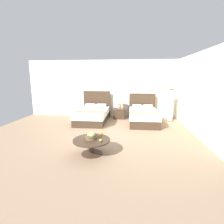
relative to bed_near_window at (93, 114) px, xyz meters
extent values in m
cube|color=#9C7D61|center=(1.12, -1.63, -0.32)|extent=(9.26, 9.29, 0.02)
cube|color=white|center=(1.12, 1.22, 1.08)|extent=(9.26, 0.12, 2.78)
cube|color=silver|center=(3.95, -1.23, 1.08)|extent=(0.12, 4.89, 2.78)
cube|color=#3E2C1F|center=(0.00, -0.09, -0.16)|extent=(1.24, 2.06, 0.30)
cube|color=white|center=(0.00, -0.09, 0.11)|extent=(1.28, 2.10, 0.25)
cube|color=#3E2C1F|center=(0.00, 0.97, 0.33)|extent=(1.32, 0.06, 1.28)
cube|color=white|center=(-0.27, 0.68, 0.30)|extent=(0.45, 0.30, 0.14)
cube|color=white|center=(0.27, 0.68, 0.30)|extent=(0.45, 0.30, 0.14)
cylinder|color=#D2B290|center=(0.00, 0.44, 0.31)|extent=(0.68, 0.15, 0.15)
cube|color=gray|center=(0.00, -0.58, 0.24)|extent=(1.30, 0.40, 0.01)
cube|color=#3E2C1F|center=(2.23, -0.09, -0.15)|extent=(1.16, 2.03, 0.32)
cube|color=white|center=(2.23, -0.09, 0.12)|extent=(1.20, 2.07, 0.22)
cube|color=#3E2C1F|center=(2.23, 0.96, 0.28)|extent=(1.23, 0.06, 1.18)
cube|color=white|center=(1.98, 0.67, 0.30)|extent=(0.42, 0.30, 0.14)
cube|color=white|center=(2.49, 0.67, 0.30)|extent=(0.42, 0.30, 0.14)
cylinder|color=#D2B290|center=(2.23, 0.43, 0.31)|extent=(0.63, 0.15, 0.15)
cube|color=gray|center=(2.23, -0.65, 0.24)|extent=(1.21, 0.32, 0.01)
cube|color=#3E2C1F|center=(1.14, 0.68, -0.07)|extent=(0.53, 0.47, 0.48)
sphere|color=tan|center=(1.14, 0.43, 0.00)|extent=(0.02, 0.02, 0.02)
cylinder|color=tan|center=(1.14, 0.70, 0.18)|extent=(0.15, 0.15, 0.02)
ellipsoid|color=tan|center=(1.14, 0.70, 0.29)|extent=(0.17, 0.17, 0.20)
cylinder|color=#99844C|center=(1.14, 0.70, 0.41)|extent=(0.02, 0.02, 0.04)
cylinder|color=beige|center=(1.14, 0.70, 0.53)|extent=(0.31, 0.31, 0.20)
cylinder|color=#9A785F|center=(1.30, 0.64, 0.24)|extent=(0.11, 0.11, 0.15)
torus|color=#9A785F|center=(1.30, 0.64, 0.32)|extent=(0.10, 0.10, 0.01)
cylinder|color=#3E2C1F|center=(0.70, -3.32, -0.30)|extent=(0.54, 0.54, 0.02)
cylinder|color=#3E2C1F|center=(0.70, -3.32, -0.13)|extent=(0.13, 0.13, 0.37)
cylinder|color=#3E2C1F|center=(0.70, -3.32, 0.07)|extent=(0.95, 0.95, 0.04)
cylinder|color=brown|center=(0.68, -3.29, 0.13)|extent=(0.31, 0.31, 0.08)
torus|color=brown|center=(0.68, -3.29, 0.17)|extent=(0.33, 0.33, 0.02)
sphere|color=orange|center=(0.68, -3.22, 0.20)|extent=(0.09, 0.09, 0.09)
sphere|color=#85B43A|center=(0.61, -3.27, 0.20)|extent=(0.08, 0.08, 0.08)
sphere|color=#8CAD3E|center=(0.63, -3.35, 0.20)|extent=(0.08, 0.08, 0.08)
sphere|color=#BDC17C|center=(0.72, -3.35, 0.24)|extent=(0.16, 0.16, 0.16)
sphere|color=#BB3A22|center=(0.74, -3.27, 0.20)|extent=(0.08, 0.08, 0.08)
sphere|color=gold|center=(0.95, -3.46, 0.13)|extent=(0.07, 0.07, 0.07)
sphere|color=orange|center=(0.88, -2.98, 0.13)|extent=(0.09, 0.09, 0.09)
cube|color=#443214|center=(3.44, 0.46, -0.30)|extent=(0.25, 0.25, 0.03)
cube|color=#F4DAC6|center=(3.44, 0.46, 0.42)|extent=(0.21, 0.21, 1.40)
cube|color=#443214|center=(3.44, 0.46, 1.13)|extent=(0.25, 0.25, 0.02)
camera|label=1|loc=(1.65, -7.39, 1.64)|focal=27.52mm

